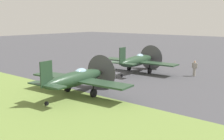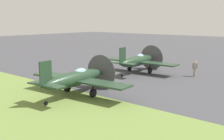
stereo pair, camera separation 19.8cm
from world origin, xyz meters
TOP-DOWN VIEW (x-y plane):
  - ground_plane at (0.00, 0.00)m, footprint 160.00×160.00m
  - grass_verge at (0.00, -12.64)m, footprint 120.00×11.00m
  - airplane_lead at (1.42, 3.12)m, footprint 9.51×7.53m
  - airplane_wingman at (3.11, -8.21)m, footprint 9.63×7.62m
  - ground_crew_chief at (7.45, 5.37)m, footprint 0.63×0.38m

SIDE VIEW (x-z plane):
  - ground_plane at x=0.00m, z-range 0.00..0.00m
  - grass_verge at x=0.00m, z-range 0.00..0.01m
  - ground_crew_chief at x=7.45m, z-range 0.05..1.78m
  - airplane_lead at x=1.42m, z-range -0.28..3.12m
  - airplane_wingman at x=3.11m, z-range -0.28..3.14m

